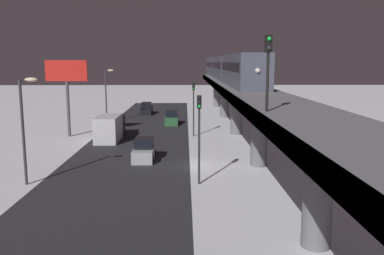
% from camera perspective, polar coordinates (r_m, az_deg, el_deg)
% --- Properties ---
extents(ground_plane, '(240.00, 240.00, 0.00)m').
position_cam_1_polar(ground_plane, '(34.16, -0.22, -5.47)').
color(ground_plane, white).
extents(avenue_asphalt, '(11.00, 105.48, 0.01)m').
position_cam_1_polar(avenue_asphalt, '(34.54, -9.51, -5.43)').
color(avenue_asphalt, '#28282D').
rests_on(avenue_asphalt, ground_plane).
extents(elevated_railway, '(5.00, 105.48, 6.10)m').
position_cam_1_polar(elevated_railway, '(33.77, 9.48, 3.32)').
color(elevated_railway, slate).
rests_on(elevated_railway, ground_plane).
extents(subway_train, '(2.94, 55.47, 3.40)m').
position_cam_1_polar(subway_train, '(62.52, 4.77, 8.50)').
color(subway_train, '#4C5160').
rests_on(subway_train, elevated_railway).
extents(rail_signal, '(0.36, 0.41, 4.00)m').
position_cam_1_polar(rail_signal, '(21.62, 10.74, 9.43)').
color(rail_signal, black).
rests_on(rail_signal, elevated_railway).
extents(sedan_silver, '(1.91, 4.17, 1.97)m').
position_cam_1_polar(sedan_silver, '(36.44, -6.82, -3.33)').
color(sedan_silver, '#B2B2B7').
rests_on(sedan_silver, ground_plane).
extents(sedan_black, '(1.80, 4.64, 1.97)m').
position_cam_1_polar(sedan_black, '(68.37, -6.45, 2.59)').
color(sedan_black, black).
rests_on(sedan_black, ground_plane).
extents(sedan_green, '(1.80, 4.03, 1.97)m').
position_cam_1_polar(sedan_green, '(56.77, -2.91, 1.27)').
color(sedan_green, '#2D6038').
rests_on(sedan_green, ground_plane).
extents(box_truck, '(2.40, 7.40, 2.80)m').
position_cam_1_polar(box_truck, '(46.44, -11.53, -0.01)').
color(box_truck, black).
rests_on(box_truck, ground_plane).
extents(traffic_light_near, '(0.32, 0.44, 6.40)m').
position_cam_1_polar(traffic_light_near, '(28.30, 1.02, 0.12)').
color(traffic_light_near, '#2D2D2D').
rests_on(traffic_light_near, ground_plane).
extents(traffic_light_mid, '(0.32, 0.44, 6.40)m').
position_cam_1_polar(traffic_light_mid, '(46.98, 0.22, 3.78)').
color(traffic_light_mid, '#2D2D2D').
rests_on(traffic_light_mid, ground_plane).
extents(commercial_billboard, '(4.80, 0.36, 8.90)m').
position_cam_1_polar(commercial_billboard, '(48.98, -17.34, 6.68)').
color(commercial_billboard, '#4C4C51').
rests_on(commercial_billboard, ground_plane).
extents(street_lamp_near, '(1.35, 0.44, 7.65)m').
position_cam_1_polar(street_lamp_near, '(30.43, -22.55, 1.23)').
color(street_lamp_near, '#38383D').
rests_on(street_lamp_near, ground_plane).
extents(street_lamp_far, '(1.35, 0.44, 7.65)m').
position_cam_1_polar(street_lamp_far, '(59.23, -11.92, 5.33)').
color(street_lamp_far, '#38383D').
rests_on(street_lamp_far, ground_plane).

